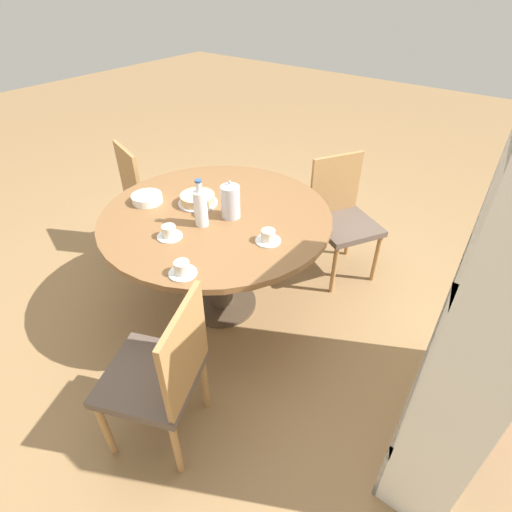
{
  "coord_description": "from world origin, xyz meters",
  "views": [
    {
      "loc": [
        1.5,
        1.46,
        1.97
      ],
      "look_at": [
        0.0,
        0.3,
        0.56
      ],
      "focal_mm": 28.0,
      "sensor_mm": 36.0,
      "label": 1
    }
  ],
  "objects_px": {
    "water_bottle": "(201,207)",
    "cup_a": "(169,233)",
    "cake_main": "(198,199)",
    "cup_b": "(268,237)",
    "bookshelf": "(489,310)",
    "chair_b": "(150,195)",
    "chair_a": "(342,216)",
    "chair_c": "(162,373)",
    "cup_c": "(182,269)",
    "coffee_pot": "(230,201)"
  },
  "relations": [
    {
      "from": "water_bottle",
      "to": "cup_a",
      "type": "xyz_separation_m",
      "value": [
        0.2,
        -0.05,
        -0.09
      ]
    },
    {
      "from": "cake_main",
      "to": "cup_b",
      "type": "height_order",
      "value": "cup_b"
    },
    {
      "from": "water_bottle",
      "to": "cup_b",
      "type": "distance_m",
      "value": 0.42
    },
    {
      "from": "cake_main",
      "to": "cup_a",
      "type": "relative_size",
      "value": 1.75
    },
    {
      "from": "bookshelf",
      "to": "cup_a",
      "type": "bearing_deg",
      "value": 102.3
    },
    {
      "from": "bookshelf",
      "to": "cake_main",
      "type": "xyz_separation_m",
      "value": [
        -0.03,
        -1.66,
        -0.06
      ]
    },
    {
      "from": "chair_b",
      "to": "cup_a",
      "type": "bearing_deg",
      "value": 165.28
    },
    {
      "from": "chair_b",
      "to": "cup_b",
      "type": "bearing_deg",
      "value": -174.02
    },
    {
      "from": "cup_b",
      "to": "cake_main",
      "type": "bearing_deg",
      "value": -96.66
    },
    {
      "from": "chair_a",
      "to": "chair_c",
      "type": "height_order",
      "value": "same"
    },
    {
      "from": "chair_a",
      "to": "bookshelf",
      "type": "relative_size",
      "value": 0.52
    },
    {
      "from": "chair_a",
      "to": "chair_c",
      "type": "relative_size",
      "value": 1.0
    },
    {
      "from": "cup_a",
      "to": "bookshelf",
      "type": "bearing_deg",
      "value": 102.3
    },
    {
      "from": "cup_c",
      "to": "chair_a",
      "type": "bearing_deg",
      "value": 173.11
    },
    {
      "from": "water_bottle",
      "to": "cup_b",
      "type": "height_order",
      "value": "water_bottle"
    },
    {
      "from": "chair_b",
      "to": "cup_c",
      "type": "bearing_deg",
      "value": 165.35
    },
    {
      "from": "chair_b",
      "to": "coffee_pot",
      "type": "distance_m",
      "value": 1.12
    },
    {
      "from": "water_bottle",
      "to": "cup_a",
      "type": "distance_m",
      "value": 0.23
    },
    {
      "from": "cup_b",
      "to": "coffee_pot",
      "type": "bearing_deg",
      "value": -103.28
    },
    {
      "from": "bookshelf",
      "to": "cup_b",
      "type": "relative_size",
      "value": 12.2
    },
    {
      "from": "bookshelf",
      "to": "cake_main",
      "type": "distance_m",
      "value": 1.67
    },
    {
      "from": "chair_c",
      "to": "cup_c",
      "type": "height_order",
      "value": "chair_c"
    },
    {
      "from": "chair_a",
      "to": "cup_a",
      "type": "distance_m",
      "value": 1.33
    },
    {
      "from": "chair_b",
      "to": "bookshelf",
      "type": "distance_m",
      "value": 2.47
    },
    {
      "from": "water_bottle",
      "to": "cake_main",
      "type": "relative_size",
      "value": 1.15
    },
    {
      "from": "cake_main",
      "to": "cup_b",
      "type": "distance_m",
      "value": 0.6
    },
    {
      "from": "water_bottle",
      "to": "chair_a",
      "type": "bearing_deg",
      "value": 158.09
    },
    {
      "from": "bookshelf",
      "to": "water_bottle",
      "type": "bearing_deg",
      "value": 95.04
    },
    {
      "from": "chair_c",
      "to": "coffee_pot",
      "type": "distance_m",
      "value": 1.03
    },
    {
      "from": "chair_c",
      "to": "water_bottle",
      "type": "distance_m",
      "value": 0.92
    },
    {
      "from": "chair_b",
      "to": "bookshelf",
      "type": "relative_size",
      "value": 0.52
    },
    {
      "from": "bookshelf",
      "to": "cup_a",
      "type": "relative_size",
      "value": 12.2
    },
    {
      "from": "water_bottle",
      "to": "cake_main",
      "type": "bearing_deg",
      "value": -130.27
    },
    {
      "from": "cup_b",
      "to": "chair_b",
      "type": "bearing_deg",
      "value": -101.73
    },
    {
      "from": "cup_c",
      "to": "cup_a",
      "type": "bearing_deg",
      "value": -122.14
    },
    {
      "from": "chair_c",
      "to": "coffee_pot",
      "type": "height_order",
      "value": "coffee_pot"
    },
    {
      "from": "chair_b",
      "to": "cake_main",
      "type": "xyz_separation_m",
      "value": [
        0.21,
        0.77,
        0.3
      ]
    },
    {
      "from": "bookshelf",
      "to": "coffee_pot",
      "type": "bearing_deg",
      "value": 88.38
    },
    {
      "from": "coffee_pot",
      "to": "water_bottle",
      "type": "distance_m",
      "value": 0.19
    },
    {
      "from": "cake_main",
      "to": "cup_a",
      "type": "distance_m",
      "value": 0.39
    },
    {
      "from": "chair_c",
      "to": "cup_c",
      "type": "xyz_separation_m",
      "value": [
        -0.34,
        -0.17,
        0.3
      ]
    },
    {
      "from": "water_bottle",
      "to": "cup_c",
      "type": "bearing_deg",
      "value": 31.73
    },
    {
      "from": "cup_a",
      "to": "cup_c",
      "type": "bearing_deg",
      "value": 57.86
    },
    {
      "from": "chair_b",
      "to": "chair_c",
      "type": "bearing_deg",
      "value": 158.99
    },
    {
      "from": "chair_c",
      "to": "bookshelf",
      "type": "xyz_separation_m",
      "value": [
        -0.85,
        1.06,
        0.37
      ]
    },
    {
      "from": "cup_b",
      "to": "cup_c",
      "type": "distance_m",
      "value": 0.5
    },
    {
      "from": "chair_a",
      "to": "cake_main",
      "type": "bearing_deg",
      "value": 174.87
    },
    {
      "from": "cake_main",
      "to": "cup_c",
      "type": "bearing_deg",
      "value": 38.11
    },
    {
      "from": "cake_main",
      "to": "cup_a",
      "type": "bearing_deg",
      "value": 20.87
    },
    {
      "from": "chair_c",
      "to": "cake_main",
      "type": "height_order",
      "value": "chair_c"
    }
  ]
}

